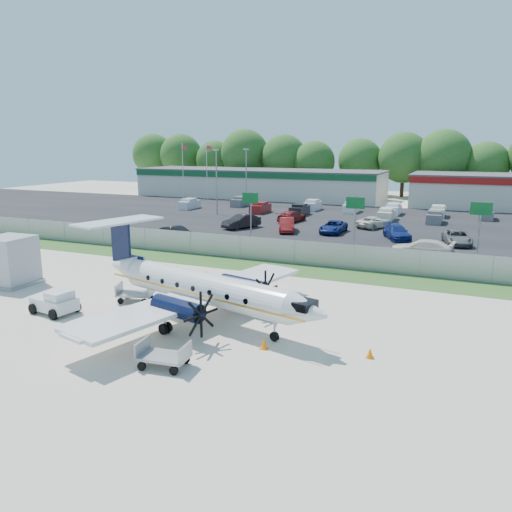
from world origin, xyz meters
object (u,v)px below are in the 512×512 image
at_px(aircraft, 201,287).
at_px(baggage_cart_far, 164,356).
at_px(pushback_tug, 56,302).
at_px(baggage_cart_near, 135,293).
at_px(service_container, 10,262).

distance_m(aircraft, baggage_cart_far, 6.36).
height_order(aircraft, pushback_tug, aircraft).
height_order(pushback_tug, baggage_cart_near, pushback_tug).
bearing_deg(aircraft, baggage_cart_far, -75.98).
distance_m(baggage_cart_far, service_container, 18.99).
distance_m(aircraft, pushback_tug, 8.88).
xyz_separation_m(aircraft, baggage_cart_near, (-5.58, 1.34, -1.42)).
distance_m(pushback_tug, baggage_cart_near, 4.72).
relative_size(aircraft, pushback_tug, 5.96).
bearing_deg(baggage_cart_near, pushback_tug, -127.67).
xyz_separation_m(baggage_cart_near, baggage_cart_far, (7.08, -7.36, 0.01)).
bearing_deg(pushback_tug, aircraft, 15.78).
distance_m(aircraft, service_container, 16.11).
bearing_deg(pushback_tug, service_container, 155.41).
bearing_deg(baggage_cart_far, pushback_tug, 159.99).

